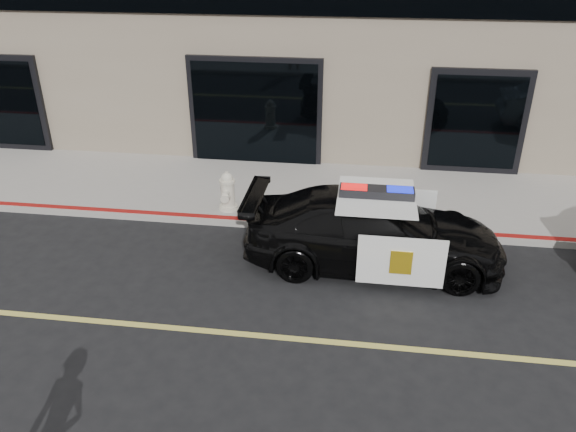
# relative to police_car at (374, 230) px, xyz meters

# --- Properties ---
(ground) EXTENTS (120.00, 120.00, 0.00)m
(ground) POSITION_rel_police_car_xyz_m (-2.08, -2.41, -0.70)
(ground) COLOR black
(ground) RESTS_ON ground
(sidewalk_n) EXTENTS (60.00, 3.50, 0.15)m
(sidewalk_n) POSITION_rel_police_car_xyz_m (-2.08, 2.84, -0.63)
(sidewalk_n) COLOR gray
(sidewalk_n) RESTS_ON ground
(police_car) EXTENTS (2.19, 4.79, 1.57)m
(police_car) POSITION_rel_police_car_xyz_m (0.00, 0.00, 0.00)
(police_car) COLOR black
(police_car) RESTS_ON ground
(fire_hydrant) EXTENTS (0.40, 0.56, 0.89)m
(fire_hydrant) POSITION_rel_police_car_xyz_m (-3.15, 1.57, -0.14)
(fire_hydrant) COLOR beige
(fire_hydrant) RESTS_ON sidewalk_n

